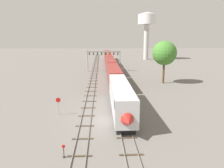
% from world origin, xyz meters
% --- Properties ---
extents(ground_plane, '(400.00, 400.00, 0.00)m').
position_xyz_m(ground_plane, '(0.00, 0.00, 0.00)').
color(ground_plane, slate).
extents(track_main, '(2.60, 200.00, 0.16)m').
position_xyz_m(track_main, '(2.00, 60.00, 0.07)').
color(track_main, slate).
rests_on(track_main, ground).
extents(track_near, '(2.60, 160.00, 0.16)m').
position_xyz_m(track_near, '(-3.50, 40.00, 0.07)').
color(track_near, slate).
rests_on(track_near, ground).
extents(passenger_train, '(3.04, 100.57, 4.80)m').
position_xyz_m(passenger_train, '(2.00, 43.90, 2.61)').
color(passenger_train, silver).
rests_on(passenger_train, ground).
extents(signal_gantry, '(12.10, 0.49, 7.62)m').
position_xyz_m(signal_gantry, '(-0.25, 47.34, 5.68)').
color(signal_gantry, '#999BA0').
rests_on(signal_gantry, ground).
extents(water_tower, '(9.49, 9.49, 24.73)m').
position_xyz_m(water_tower, '(23.02, 87.75, 19.32)').
color(water_tower, beige).
rests_on(water_tower, ground).
extents(switch_stand, '(0.36, 0.24, 1.46)m').
position_xyz_m(switch_stand, '(-5.10, -10.12, 0.52)').
color(switch_stand, black).
rests_on(switch_stand, ground).
extents(stop_sign, '(0.76, 0.08, 2.88)m').
position_xyz_m(stop_sign, '(-8.00, 2.77, 1.87)').
color(stop_sign, gray).
rests_on(stop_sign, ground).
extents(trackside_tree_left, '(6.35, 6.35, 11.24)m').
position_xyz_m(trackside_tree_left, '(15.49, 26.23, 8.03)').
color(trackside_tree_left, brown).
rests_on(trackside_tree_left, ground).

